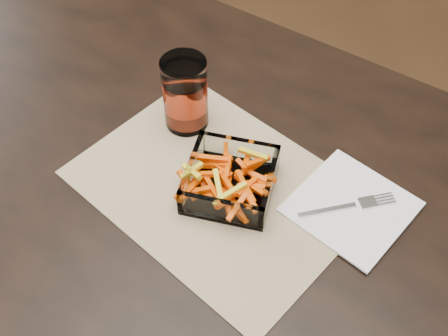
{
  "coord_description": "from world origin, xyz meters",
  "views": [
    {
      "loc": [
        0.42,
        -0.46,
        1.5
      ],
      "look_at": [
        0.09,
        0.03,
        0.78
      ],
      "focal_mm": 45.0,
      "sensor_mm": 36.0,
      "label": 1
    }
  ],
  "objects_px": {
    "glass_bowl": "(230,181)",
    "tumbler": "(185,96)",
    "dining_table": "(175,197)",
    "fork": "(350,206)"
  },
  "relations": [
    {
      "from": "tumbler",
      "to": "fork",
      "type": "height_order",
      "value": "tumbler"
    },
    {
      "from": "fork",
      "to": "dining_table",
      "type": "bearing_deg",
      "value": -119.55
    },
    {
      "from": "tumbler",
      "to": "dining_table",
      "type": "bearing_deg",
      "value": -68.23
    },
    {
      "from": "dining_table",
      "to": "glass_bowl",
      "type": "distance_m",
      "value": 0.16
    },
    {
      "from": "dining_table",
      "to": "glass_bowl",
      "type": "relative_size",
      "value": 8.99
    },
    {
      "from": "glass_bowl",
      "to": "tumbler",
      "type": "height_order",
      "value": "tumbler"
    },
    {
      "from": "glass_bowl",
      "to": "fork",
      "type": "distance_m",
      "value": 0.2
    },
    {
      "from": "dining_table",
      "to": "fork",
      "type": "height_order",
      "value": "fork"
    },
    {
      "from": "fork",
      "to": "glass_bowl",
      "type": "bearing_deg",
      "value": -113.7
    },
    {
      "from": "glass_bowl",
      "to": "tumbler",
      "type": "xyz_separation_m",
      "value": [
        -0.15,
        0.09,
        0.04
      ]
    }
  ]
}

